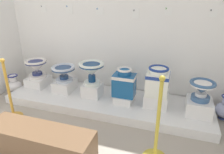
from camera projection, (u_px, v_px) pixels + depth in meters
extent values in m
cube|color=white|center=(116.00, 10.00, 3.38)|extent=(4.26, 0.06, 3.00)
cube|color=white|center=(106.00, 102.00, 3.46)|extent=(3.35, 0.94, 0.14)
cube|color=white|center=(38.00, 81.00, 3.89)|extent=(0.35, 0.40, 0.17)
cylinder|color=white|center=(38.00, 76.00, 3.85)|extent=(0.32, 0.32, 0.05)
cylinder|color=navy|center=(37.00, 73.00, 3.83)|extent=(0.18, 0.18, 0.05)
cone|color=white|center=(36.00, 67.00, 3.78)|extent=(0.38, 0.38, 0.21)
cylinder|color=navy|center=(36.00, 62.00, 3.75)|extent=(0.37, 0.37, 0.03)
torus|color=white|center=(36.00, 61.00, 3.74)|extent=(0.39, 0.39, 0.04)
cylinder|color=navy|center=(36.00, 61.00, 3.74)|extent=(0.27, 0.27, 0.01)
cube|color=white|center=(65.00, 85.00, 3.68)|extent=(0.32, 0.38, 0.18)
cylinder|color=silver|center=(64.00, 80.00, 3.64)|extent=(0.29, 0.29, 0.04)
cylinder|color=navy|center=(64.00, 77.00, 3.62)|extent=(0.15, 0.15, 0.06)
cone|color=silver|center=(64.00, 71.00, 3.58)|extent=(0.41, 0.41, 0.15)
cylinder|color=navy|center=(63.00, 68.00, 3.56)|extent=(0.40, 0.40, 0.03)
torus|color=silver|center=(63.00, 67.00, 3.55)|extent=(0.41, 0.41, 0.04)
cylinder|color=navy|center=(63.00, 68.00, 3.56)|extent=(0.28, 0.28, 0.01)
cube|color=white|center=(92.00, 90.00, 3.47)|extent=(0.30, 0.30, 0.21)
cylinder|color=white|center=(92.00, 83.00, 3.42)|extent=(0.27, 0.27, 0.05)
cylinder|color=navy|center=(92.00, 78.00, 3.39)|extent=(0.12, 0.12, 0.11)
cone|color=white|center=(92.00, 70.00, 3.33)|extent=(0.40, 0.40, 0.19)
cylinder|color=navy|center=(91.00, 65.00, 3.31)|extent=(0.39, 0.39, 0.03)
torus|color=white|center=(91.00, 64.00, 3.30)|extent=(0.41, 0.41, 0.04)
cylinder|color=navy|center=(91.00, 64.00, 3.30)|extent=(0.28, 0.28, 0.01)
cube|color=white|center=(124.00, 98.00, 3.31)|extent=(0.29, 0.31, 0.11)
cube|color=#19548E|center=(124.00, 85.00, 3.22)|extent=(0.34, 0.25, 0.36)
cube|color=white|center=(124.00, 77.00, 3.17)|extent=(0.35, 0.26, 0.05)
cylinder|color=#19548E|center=(125.00, 72.00, 3.14)|extent=(0.20, 0.20, 0.08)
torus|color=white|center=(125.00, 70.00, 3.12)|extent=(0.23, 0.23, 0.04)
cube|color=white|center=(156.00, 100.00, 3.16)|extent=(0.35, 0.29, 0.20)
cube|color=white|center=(157.00, 84.00, 3.06)|extent=(0.32, 0.33, 0.35)
cube|color=navy|center=(158.00, 75.00, 3.00)|extent=(0.33, 0.34, 0.05)
cylinder|color=white|center=(159.00, 71.00, 2.98)|extent=(0.27, 0.27, 0.07)
torus|color=navy|center=(159.00, 68.00, 2.97)|extent=(0.30, 0.30, 0.04)
cube|color=white|center=(199.00, 107.00, 2.94)|extent=(0.35, 0.37, 0.23)
cylinder|color=#3A5E8C|center=(200.00, 98.00, 2.88)|extent=(0.25, 0.25, 0.07)
cylinder|color=white|center=(201.00, 94.00, 2.86)|extent=(0.16, 0.16, 0.04)
cone|color=#3A5E8C|center=(202.00, 88.00, 2.83)|extent=(0.33, 0.33, 0.15)
cylinder|color=white|center=(203.00, 84.00, 2.81)|extent=(0.33, 0.33, 0.03)
torus|color=#3A5E8C|center=(203.00, 83.00, 2.80)|extent=(0.35, 0.35, 0.04)
cylinder|color=white|center=(203.00, 83.00, 2.80)|extent=(0.23, 0.23, 0.01)
cube|color=white|center=(43.00, 8.00, 3.75)|extent=(0.11, 0.01, 0.12)
cube|color=slate|center=(41.00, 6.00, 3.74)|extent=(0.02, 0.01, 0.02)
cube|color=white|center=(69.00, 9.00, 3.59)|extent=(0.14, 0.01, 0.15)
cube|color=#386BAD|center=(67.00, 6.00, 3.59)|extent=(0.02, 0.01, 0.02)
cube|color=white|center=(100.00, 11.00, 3.44)|extent=(0.14, 0.01, 0.12)
cube|color=#386BAD|center=(97.00, 9.00, 3.43)|extent=(0.02, 0.01, 0.02)
cube|color=white|center=(136.00, 13.00, 3.27)|extent=(0.10, 0.01, 0.16)
cube|color=slate|center=(134.00, 10.00, 3.26)|extent=(0.02, 0.01, 0.02)
cube|color=white|center=(168.00, 11.00, 3.11)|extent=(0.10, 0.01, 0.12)
cube|color=#5B9E4C|center=(166.00, 8.00, 3.10)|extent=(0.02, 0.01, 0.02)
cube|color=white|center=(213.00, 13.00, 2.93)|extent=(0.10, 0.01, 0.12)
cube|color=slate|center=(211.00, 10.00, 2.92)|extent=(0.02, 0.01, 0.02)
cylinder|color=navy|center=(15.00, 91.00, 3.95)|extent=(0.12, 0.12, 0.03)
ellipsoid|color=white|center=(14.00, 86.00, 3.91)|extent=(0.28, 0.28, 0.20)
cylinder|color=white|center=(13.00, 78.00, 3.85)|extent=(0.14, 0.14, 0.10)
torus|color=navy|center=(12.00, 76.00, 3.83)|extent=(0.18, 0.18, 0.02)
cylinder|color=navy|center=(222.00, 117.00, 3.12)|extent=(0.13, 0.13, 0.03)
ellipsoid|color=#B5BFEA|center=(224.00, 110.00, 3.07)|extent=(0.26, 0.26, 0.23)
cylinder|color=gold|center=(14.00, 117.00, 3.14)|extent=(0.26, 0.26, 0.02)
cylinder|color=gold|center=(9.00, 91.00, 2.98)|extent=(0.04, 0.04, 0.85)
sphere|color=gold|center=(2.00, 61.00, 2.81)|extent=(0.06, 0.06, 0.06)
cylinder|color=gold|center=(158.00, 122.00, 2.18)|extent=(0.04, 0.04, 0.94)
sphere|color=gold|center=(162.00, 78.00, 1.99)|extent=(0.06, 0.06, 0.06)
cube|color=brown|center=(40.00, 144.00, 2.29)|extent=(1.25, 0.36, 0.40)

